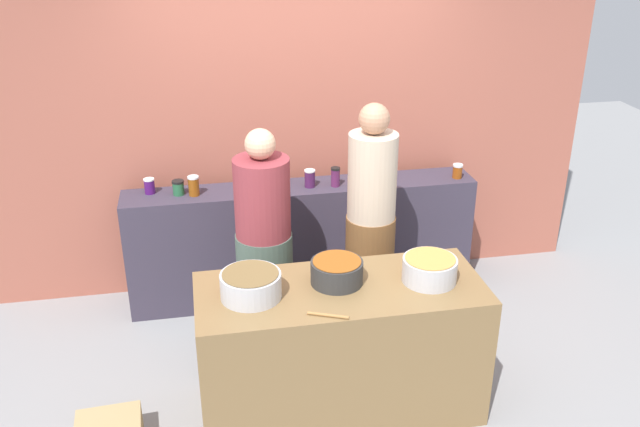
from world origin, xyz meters
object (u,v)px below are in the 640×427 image
object	(u,v)px
preserve_jar_8	(457,171)
cook_with_tongs	(264,255)
preserve_jar_0	(149,186)
cooking_pot_right	(430,269)
preserve_jar_6	(366,174)
wooden_spoon	(328,315)
preserve_jar_3	(280,176)
preserve_jar_4	(310,178)
cooking_pot_center	(337,272)
preserve_jar_1	(178,188)
cooking_pot_left	(251,285)
preserve_jar_7	(376,171)
preserve_jar_5	(335,177)
cook_in_cap	(370,238)
preserve_jar_2	(194,186)

from	to	relation	value
preserve_jar_8	cook_with_tongs	xyz separation A→B (m)	(-1.59, -0.59, -0.27)
preserve_jar_0	cooking_pot_right	size ratio (longest dim) A/B	0.36
preserve_jar_6	wooden_spoon	distance (m)	1.82
preserve_jar_3	cooking_pot_right	bearing A→B (deg)	-65.07
preserve_jar_0	preserve_jar_4	distance (m)	1.19
preserve_jar_8	cooking_pot_center	xyz separation A→B (m)	(-1.24, -1.28, -0.07)
preserve_jar_0	preserve_jar_1	world-z (taller)	preserve_jar_0
preserve_jar_1	cooking_pot_left	xyz separation A→B (m)	(0.39, -1.41, -0.06)
preserve_jar_7	cooking_pot_center	xyz separation A→B (m)	(-0.61, -1.40, -0.06)
preserve_jar_5	cooking_pot_left	world-z (taller)	preserve_jar_5
cooking_pot_center	wooden_spoon	size ratio (longest dim) A/B	1.35
cooking_pot_left	cooking_pot_center	distance (m)	0.52
preserve_jar_8	cooking_pot_center	distance (m)	1.78
preserve_jar_5	cooking_pot_left	distance (m)	1.56
preserve_jar_7	cooking_pot_center	bearing A→B (deg)	-113.71
preserve_jar_6	cooking_pot_right	world-z (taller)	preserve_jar_6
cooking_pot_right	cook_in_cap	bearing A→B (deg)	102.60
preserve_jar_3	cooking_pot_right	world-z (taller)	preserve_jar_3
preserve_jar_7	cooking_pot_right	distance (m)	1.48
preserve_jar_5	cook_in_cap	world-z (taller)	cook_in_cap
preserve_jar_6	preserve_jar_1	bearing A→B (deg)	-179.92
preserve_jar_1	preserve_jar_2	distance (m)	0.12
preserve_jar_0	preserve_jar_6	bearing A→B (deg)	-2.23
preserve_jar_0	preserve_jar_2	bearing A→B (deg)	-17.06
cook_with_tongs	cook_in_cap	world-z (taller)	cook_in_cap
preserve_jar_0	cooking_pot_left	size ratio (longest dim) A/B	0.33
cooking_pot_left	wooden_spoon	bearing A→B (deg)	-36.36
cooking_pot_left	wooden_spoon	size ratio (longest dim) A/B	1.52
preserve_jar_7	cooking_pot_left	size ratio (longest dim) A/B	0.30
preserve_jar_4	cook_in_cap	bearing A→B (deg)	-64.87
preserve_jar_1	cook_with_tongs	xyz separation A→B (m)	(0.55, -0.65, -0.27)
cooking_pot_center	cook_in_cap	xyz separation A→B (m)	(0.38, 0.66, -0.13)
preserve_jar_4	preserve_jar_8	size ratio (longest dim) A/B	1.21
preserve_jar_3	preserve_jar_8	world-z (taller)	preserve_jar_3
cooking_pot_left	cooking_pot_right	bearing A→B (deg)	-0.77
preserve_jar_7	wooden_spoon	bearing A→B (deg)	-112.86
preserve_jar_8	preserve_jar_3	bearing A→B (deg)	174.73
preserve_jar_0	preserve_jar_7	bearing A→B (deg)	-0.38
preserve_jar_4	cooking_pot_center	xyz separation A→B (m)	(-0.07, -1.31, -0.08)
cooking_pot_left	cooking_pot_right	world-z (taller)	cooking_pot_left
preserve_jar_4	preserve_jar_6	world-z (taller)	preserve_jar_4
preserve_jar_4	preserve_jar_8	bearing A→B (deg)	-1.72
preserve_jar_1	preserve_jar_7	size ratio (longest dim) A/B	1.04
cook_in_cap	preserve_jar_6	bearing A→B (deg)	78.73
preserve_jar_3	preserve_jar_6	distance (m)	0.66
preserve_jar_8	preserve_jar_5	bearing A→B (deg)	179.22
preserve_jar_2	preserve_jar_4	distance (m)	0.87
preserve_jar_2	preserve_jar_4	xyz separation A→B (m)	(0.87, 0.00, -0.01)
cooking_pot_left	cook_in_cap	bearing A→B (deg)	39.00
preserve_jar_3	preserve_jar_4	distance (m)	0.24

